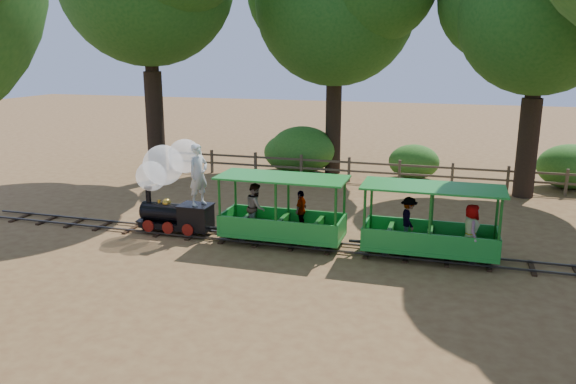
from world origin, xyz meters
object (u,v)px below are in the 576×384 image
(carriage_rear, at_px, (432,230))
(locomotive, at_px, (171,179))
(carriage_front, at_px, (278,216))
(fence, at_px, (374,169))

(carriage_rear, bearing_deg, locomotive, 179.44)
(carriage_rear, bearing_deg, carriage_front, 179.82)
(locomotive, height_order, carriage_front, locomotive)
(locomotive, bearing_deg, fence, 59.49)
(locomotive, distance_m, carriage_front, 3.30)
(locomotive, height_order, carriage_rear, locomotive)
(carriage_front, bearing_deg, carriage_rear, -0.18)
(fence, bearing_deg, carriage_front, -100.43)
(carriage_rear, bearing_deg, fence, 107.93)
(carriage_rear, height_order, fence, carriage_rear)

